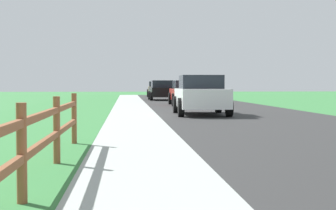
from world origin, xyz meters
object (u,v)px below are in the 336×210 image
at_px(parked_car_red, 188,92).
at_px(parked_suv_white, 201,95).
at_px(parked_car_black, 162,90).
at_px(parked_car_beige, 157,89).

bearing_deg(parked_car_red, parked_suv_white, -93.61).
bearing_deg(parked_suv_white, parked_car_red, 86.39).
bearing_deg(parked_car_black, parked_car_red, -85.11).
xyz_separation_m(parked_suv_white, parked_car_red, (0.59, 9.37, -0.04)).
xyz_separation_m(parked_car_black, parked_car_beige, (0.31, 10.77, 0.01)).
bearing_deg(parked_suv_white, parked_car_beige, 89.91).
xyz_separation_m(parked_car_red, parked_car_beige, (-0.54, 20.76, 0.00)).
distance_m(parked_suv_white, parked_car_black, 19.37).
relative_size(parked_car_red, parked_car_black, 1.09).
height_order(parked_car_black, parked_car_beige, parked_car_black).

